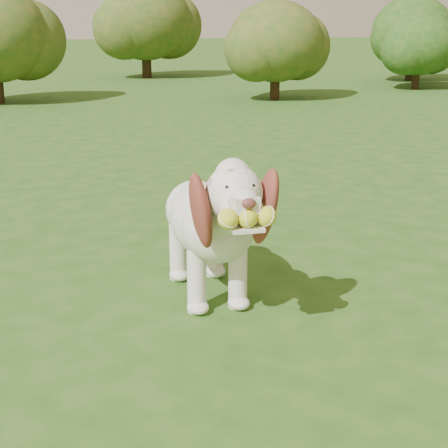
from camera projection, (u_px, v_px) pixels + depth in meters
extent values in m
plane|color=#214A15|center=(231.00, 326.00, 2.94)|extent=(80.00, 80.00, 0.00)
ellipsoid|color=silver|center=(205.00, 220.00, 3.20)|extent=(0.33, 0.63, 0.33)
ellipsoid|color=silver|center=(218.00, 226.00, 2.97)|extent=(0.32, 0.32, 0.32)
ellipsoid|color=silver|center=(195.00, 210.00, 3.40)|extent=(0.30, 0.30, 0.29)
cylinder|color=silver|center=(226.00, 215.00, 2.83)|extent=(0.17, 0.26, 0.25)
sphere|color=silver|center=(234.00, 193.00, 2.68)|extent=(0.23, 0.23, 0.23)
sphere|color=silver|center=(233.00, 177.00, 2.68)|extent=(0.15, 0.15, 0.15)
cube|color=silver|center=(243.00, 203.00, 2.57)|extent=(0.10, 0.13, 0.06)
ellipsoid|color=#592D28|center=(249.00, 204.00, 2.50)|extent=(0.05, 0.03, 0.04)
cube|color=silver|center=(244.00, 227.00, 2.58)|extent=(0.12, 0.14, 0.02)
ellipsoid|color=brown|center=(201.00, 211.00, 2.68)|extent=(0.13, 0.21, 0.35)
ellipsoid|color=brown|center=(265.00, 207.00, 2.74)|extent=(0.13, 0.21, 0.35)
cylinder|color=silver|center=(189.00, 196.00, 3.52)|extent=(0.06, 0.16, 0.13)
cylinder|color=silver|center=(197.00, 282.00, 3.04)|extent=(0.09, 0.09, 0.28)
cylinder|color=silver|center=(238.00, 278.00, 3.09)|extent=(0.09, 0.09, 0.28)
cylinder|color=silver|center=(178.00, 252.00, 3.42)|extent=(0.09, 0.09, 0.28)
cylinder|color=silver|center=(215.00, 249.00, 3.47)|extent=(0.09, 0.09, 0.28)
sphere|color=gold|center=(228.00, 219.00, 2.51)|extent=(0.08, 0.08, 0.08)
sphere|color=gold|center=(247.00, 217.00, 2.53)|extent=(0.08, 0.08, 0.08)
sphere|color=gold|center=(266.00, 216.00, 2.55)|extent=(0.08, 0.08, 0.08)
cylinder|color=#382314|center=(275.00, 84.00, 10.88)|extent=(0.15, 0.15, 0.49)
ellipsoid|color=#154515|center=(276.00, 41.00, 10.69)|extent=(1.48, 1.48, 1.25)
cylinder|color=#382314|center=(416.00, 77.00, 12.49)|extent=(0.14, 0.14, 0.44)
ellipsoid|color=#154515|center=(418.00, 44.00, 12.32)|extent=(1.32, 1.32, 1.12)
cylinder|color=#382314|center=(147.00, 62.00, 14.81)|extent=(0.20, 0.20, 0.65)
ellipsoid|color=#154515|center=(145.00, 20.00, 14.56)|extent=(1.96, 1.96, 1.67)
cylinder|color=#382314|center=(410.00, 67.00, 14.09)|extent=(0.17, 0.17, 0.54)
ellipsoid|color=#154515|center=(413.00, 31.00, 13.88)|extent=(1.63, 1.63, 1.38)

